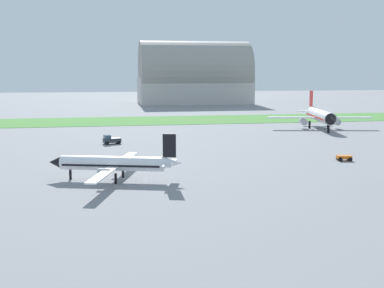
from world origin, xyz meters
name	(u,v)px	position (x,y,z in m)	size (l,w,h in m)	color
ground_plane	(156,163)	(0.00, 0.00, 0.00)	(600.00, 600.00, 0.00)	gray
grass_taxiway_strip	(131,121)	(0.00, 71.94, 0.04)	(360.00, 28.00, 0.08)	#478438
airplane_foreground_turboprop	(115,163)	(-7.05, -12.63, 2.45)	(18.86, 21.84, 6.71)	white
airplane_parked_jet_far	(320,116)	(48.63, 41.74, 3.52)	(27.50, 27.12, 9.78)	white
baggage_cart_midfield	(344,157)	(32.09, -3.93, 0.57)	(2.68, 2.19, 0.90)	orange
pushback_tug_by_runway	(111,140)	(-6.99, 23.13, 0.91)	(3.94, 2.81, 1.95)	#2D333D
hangar_distant	(194,77)	(35.01, 152.98, 12.95)	(53.18, 28.01, 29.72)	#BCB7B2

